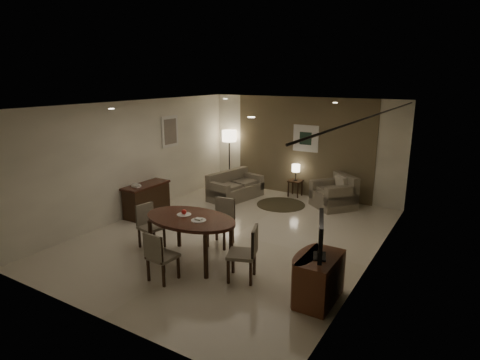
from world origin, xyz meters
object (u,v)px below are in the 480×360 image
Objects in this scene: chair_left at (151,227)px; floor_lamp at (229,158)px; console_desk at (147,200)px; chair_right at (242,253)px; chair_far at (220,223)px; tv_cabinet at (320,279)px; side_table at (295,188)px; dining_table at (191,239)px; armchair at (334,192)px; sofa at (236,185)px; chair_near at (163,256)px.

floor_lamp reaches higher than chair_left.
chair_right is (3.58, -1.54, 0.08)m from console_desk.
chair_far is 1.43m from chair_right.
tv_cabinet is 5.35m from side_table.
dining_table is at bearing -99.64° from chair_far.
chair_left is at bearing 175.98° from dining_table.
chair_right is (1.12, -0.11, 0.04)m from dining_table.
armchair is at bearing -18.58° from side_table.
chair_far is 0.54× the size of floor_lamp.
dining_table is at bearing -30.19° from console_desk.
armchair is (2.52, 0.62, 0.05)m from sofa.
chair_far is 3.13m from sofa.
armchair is (-1.25, 4.34, 0.06)m from tv_cabinet.
chair_far is at bearing -68.61° from armchair.
armchair is at bearing 74.47° from dining_table.
armchair reaches higher than side_table.
chair_near is 1.37m from chair_left.
tv_cabinet is at bearing -160.29° from chair_near.
dining_table is at bearing -64.92° from floor_lamp.
chair_near is 5.47m from side_table.
sofa is (-0.31, 3.58, -0.06)m from chair_left.
chair_near is 0.93× the size of chair_far.
chair_far is at bearing 86.09° from dining_table.
dining_table reaches higher than sofa.
sofa is 1.67m from side_table.
chair_right is (2.14, -0.18, 0.03)m from chair_left.
chair_near is 1.00× the size of chair_left.
dining_table reaches higher than console_desk.
chair_near is at bearing -41.59° from console_desk.
dining_table is at bearing 178.32° from tv_cabinet.
chair_right is 5.82m from floor_lamp.
chair_near reaches higher than dining_table.
chair_right is at bearing -83.78° from chair_left.
dining_table is 5.17m from floor_lamp.
chair_near is at bearing -96.30° from chair_far.
console_desk is 0.68× the size of dining_table.
chair_right is at bearing -144.89° from chair_near.
floor_lamp is (-3.37, 0.40, 0.43)m from armchair.
dining_table is (-2.43, 0.07, 0.06)m from tv_cabinet.
tv_cabinet is 1.06× the size of chair_left.
floor_lamp is at bearing -179.66° from side_table.
console_desk is 2.49m from sofa.
tv_cabinet is at bearing 71.49° from chair_right.
sofa is at bearing 110.68° from chair_far.
chair_left is 0.91× the size of armchair.
console_desk is at bearing 57.69° from chair_left.
chair_left reaches higher than side_table.
chair_left is at bearing -78.10° from armchair.
sofa is 1.41m from floor_lamp.
console_desk is 3.90m from chair_right.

